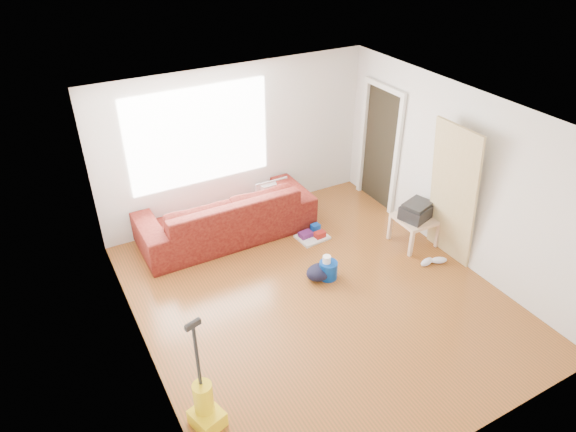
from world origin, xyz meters
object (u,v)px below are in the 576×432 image
side_table (415,221)px  cleaning_tray (313,235)px  sofa (228,235)px  tv_stand (274,205)px  backpack (319,278)px  vacuum (205,406)px  bucket (328,277)px

side_table → cleaning_tray: 1.58m
sofa → tv_stand: bearing=-164.4°
backpack → vacuum: (-2.22, -1.43, 0.25)m
cleaning_tray → vacuum: bearing=-138.9°
cleaning_tray → vacuum: vacuum is taller
tv_stand → backpack: tv_stand is taller
side_table → backpack: size_ratio=1.49×
bucket → backpack: 0.13m
side_table → vacuum: (-3.95, -1.47, -0.14)m
backpack → sofa: bearing=105.6°
tv_stand → vacuum: (-2.49, -3.32, 0.12)m
sofa → side_table: bearing=147.0°
vacuum → tv_stand: bearing=36.7°
sofa → side_table: 2.91m
side_table → bucket: size_ratio=2.22×
backpack → side_table: bearing=-6.0°
bucket → backpack: (-0.12, 0.05, 0.00)m
bucket → vacuum: size_ratio=0.19×
tv_stand → side_table: 2.36m
bucket → backpack: bearing=159.3°
side_table → vacuum: 4.22m
vacuum → bucket: bearing=14.1°
bucket → tv_stand: bearing=85.6°
cleaning_tray → backpack: (-0.45, -0.91, -0.05)m
side_table → bucket: 1.65m
vacuum → cleaning_tray: bearing=24.8°
sofa → vacuum: (-1.53, -3.05, 0.25)m
bucket → cleaning_tray: 1.01m
tv_stand → bucket: (-0.15, -1.94, -0.13)m
tv_stand → cleaning_tray: 1.00m
tv_stand → cleaning_tray: (0.18, -0.98, -0.08)m
backpack → cleaning_tray: bearing=56.1°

